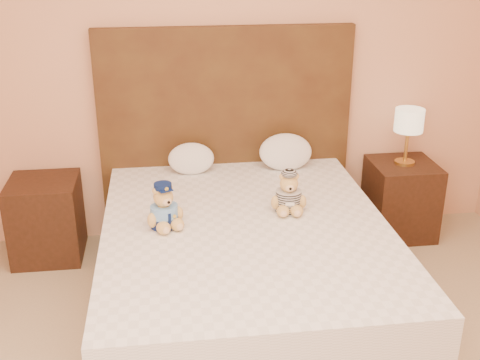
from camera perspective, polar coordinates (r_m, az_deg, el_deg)
The scene contains 10 objects.
room_walls at distance 2.31m, azimuth 3.42°, elevation 15.85°, with size 4.04×4.52×2.72m.
bed at distance 3.52m, azimuth 0.57°, elevation -8.23°, with size 1.60×2.00×0.55m.
headboard at distance 4.24m, azimuth -1.34°, elevation 4.31°, with size 1.75×0.08×1.50m, color #4F3617.
nightstand_left at distance 4.28m, azimuth -17.88°, elevation -3.53°, with size 0.45×0.45×0.55m, color #371C11.
nightstand_right at distance 4.52m, azimuth 14.97°, elevation -1.73°, with size 0.45×0.45×0.55m, color #371C11.
lamp at distance 4.33m, azimuth 15.72°, elevation 5.21°, with size 0.20×0.20×0.40m.
teddy_police at distance 3.33m, azimuth -7.24°, elevation -2.43°, with size 0.22×0.21×0.26m, color tan, non-canonical shape.
teddy_prisoner at distance 3.50m, azimuth 4.64°, elevation -1.15°, with size 0.22×0.21×0.24m, color tan, non-canonical shape.
pillow_left at distance 4.08m, azimuth -4.66°, elevation 2.16°, with size 0.31×0.20×0.22m, color white.
pillow_right at distance 4.15m, azimuth 4.35°, elevation 2.83°, with size 0.37×0.24×0.26m, color white.
Camera 1 is at (-0.43, -1.79, 2.07)m, focal length 45.00 mm.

